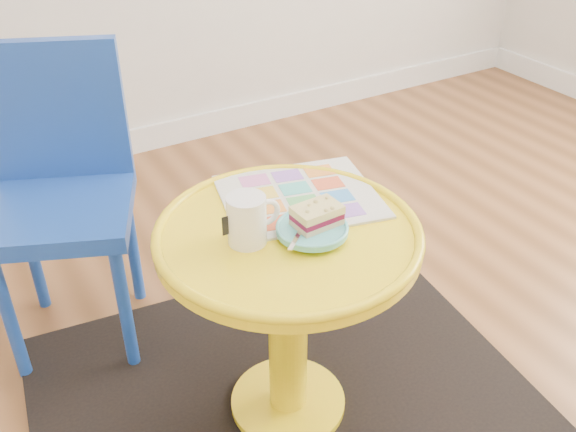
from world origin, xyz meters
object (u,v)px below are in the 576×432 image
side_table (288,287)px  plate (312,230)px  mug (248,218)px  chair (60,182)px  newspaper (299,196)px

side_table → plate: plate is taller
side_table → mug: mug is taller
chair → newspaper: size_ratio=2.34×
chair → plate: 0.78m
newspaper → plate: size_ratio=2.31×
plate → mug: bearing=157.1°
plate → chair: bearing=120.7°
mug → plate: 0.15m
side_table → newspaper: bearing=48.7°
plate → side_table: bearing=128.5°
newspaper → chair: bearing=145.3°
chair → mug: bearing=-43.6°
newspaper → mug: 0.22m
mug → chair: bearing=116.6°
chair → mug: chair is taller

